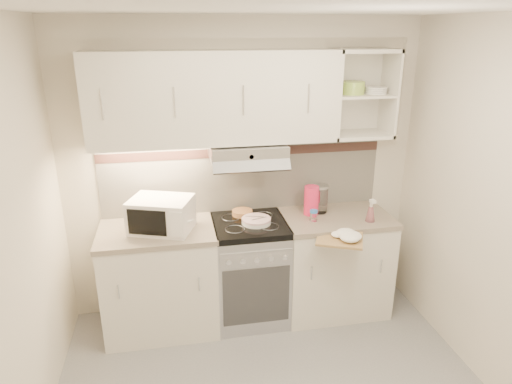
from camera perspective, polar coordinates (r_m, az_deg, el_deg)
The scene contains 16 objects.
room_shell at distance 2.83m, azimuth 1.79°, elevation 3.90°, with size 3.04×2.84×2.52m.
base_cabinet_left at distance 3.92m, azimuth -11.82°, elevation -10.84°, with size 0.90×0.60×0.86m, color silver.
worktop_left at distance 3.72m, azimuth -12.30°, elevation -4.85°, with size 0.92×0.62×0.04m, color gray.
base_cabinet_right at distance 4.14m, azimuth 9.63°, elevation -8.92°, with size 0.90×0.60×0.86m, color silver.
worktop_right at distance 3.95m, azimuth 10.00°, elevation -3.18°, with size 0.92×0.62×0.04m, color gray.
electric_range at distance 3.95m, azimuth -0.77°, elevation -9.76°, with size 0.60×0.60×0.90m.
microwave at distance 3.64m, azimuth -11.74°, elevation -2.77°, with size 0.55×0.48×0.26m.
watering_can at distance 3.58m, azimuth -10.40°, elevation -3.98°, with size 0.24×0.15×0.21m.
plate_stack at distance 3.72m, azimuth 0.04°, elevation -3.60°, with size 0.24×0.24×0.05m.
bread_loaf at distance 3.88m, azimuth -1.72°, elevation -2.60°, with size 0.17×0.17×0.04m, color #AA7D4A.
pink_pitcher at distance 3.89m, azimuth 6.95°, elevation -1.05°, with size 0.13×0.12×0.25m.
glass_jar at distance 3.95m, azimuth 8.06°, elevation -0.82°, with size 0.13×0.13×0.25m.
spice_jar at distance 3.79m, azimuth 7.22°, elevation -2.92°, with size 0.06×0.06×0.09m.
spray_bottle at distance 3.86m, azimuth 14.14°, elevation -2.45°, with size 0.08×0.08×0.21m.
cutting_board at distance 3.60m, azimuth 10.43°, elevation -5.73°, with size 0.35×0.31×0.02m, color tan.
dish_towel at distance 3.55m, azimuth 10.73°, elevation -5.32°, with size 0.28×0.23×0.07m, color silver, non-canonical shape.
Camera 1 is at (-0.59, -2.29, 2.40)m, focal length 32.00 mm.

